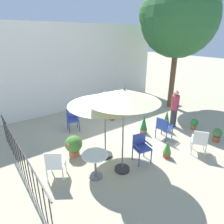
# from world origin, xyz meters

# --- Properties ---
(ground_plane) EXTENTS (60.00, 60.00, 0.00)m
(ground_plane) POSITION_xyz_m (0.00, 0.00, 0.00)
(ground_plane) COLOR tan
(villa_facade) EXTENTS (10.77, 0.30, 4.24)m
(villa_facade) POSITION_xyz_m (0.00, 4.11, 2.12)
(villa_facade) COLOR white
(villa_facade) RESTS_ON ground
(terrace_railing) EXTENTS (0.03, 4.93, 1.01)m
(terrace_railing) POSITION_xyz_m (-3.55, 0.00, 0.68)
(terrace_railing) COLOR black
(terrace_railing) RESTS_ON ground
(shade_tree) EXTENTS (3.81, 3.63, 6.22)m
(shade_tree) POSITION_xyz_m (4.50, 1.23, 4.42)
(shade_tree) COLOR brown
(shade_tree) RESTS_ON ground
(patio_umbrella_0) EXTENTS (1.89, 1.89, 2.51)m
(patio_umbrella_0) POSITION_xyz_m (-1.17, -1.53, 2.26)
(patio_umbrella_0) COLOR #2D2D2D
(patio_umbrella_0) RESTS_ON ground
(patio_umbrella_1) EXTENTS (2.20, 2.20, 2.21)m
(patio_umbrella_1) POSITION_xyz_m (-1.15, -0.64, 1.95)
(patio_umbrella_1) COLOR #2D2D2D
(patio_umbrella_1) RESTS_ON ground
(cafe_table_0) EXTENTS (0.72, 0.72, 0.73)m
(cafe_table_0) POSITION_xyz_m (-1.94, -1.30, 0.51)
(cafe_table_0) COLOR silver
(cafe_table_0) RESTS_ON ground
(patio_chair_0) EXTENTS (0.64, 0.64, 0.88)m
(patio_chair_0) POSITION_xyz_m (1.40, -2.36, 0.50)
(patio_chair_0) COLOR silver
(patio_chair_0) RESTS_ON ground
(patio_chair_1) EXTENTS (0.55, 0.52, 0.88)m
(patio_chair_1) POSITION_xyz_m (-0.39, -1.47, 0.53)
(patio_chair_1) COLOR #34459A
(patio_chair_1) RESTS_ON ground
(patio_chair_2) EXTENTS (0.51, 0.55, 0.86)m
(patio_chair_2) POSITION_xyz_m (1.26, -0.99, 0.50)
(patio_chair_2) COLOR #2643A1
(patio_chair_2) RESTS_ON ground
(patio_chair_3) EXTENTS (0.54, 0.54, 0.90)m
(patio_chair_3) POSITION_xyz_m (-1.12, 1.76, 0.52)
(patio_chair_3) COLOR #364593
(patio_chair_3) RESTS_ON ground
(patio_chair_4) EXTENTS (0.63, 0.64, 0.91)m
(patio_chair_4) POSITION_xyz_m (-2.86, -0.73, 0.51)
(patio_chair_4) COLOR white
(patio_chair_4) RESTS_ON ground
(potted_plant_0) EXTENTS (0.56, 0.56, 0.71)m
(potted_plant_0) POSITION_xyz_m (-1.95, 0.00, 0.39)
(potted_plant_0) COLOR #C06749
(potted_plant_0) RESTS_ON ground
(potted_plant_1) EXTENTS (0.34, 0.34, 0.87)m
(potted_plant_1) POSITION_xyz_m (1.92, -0.60, 0.42)
(potted_plant_1) COLOR #C16D3D
(potted_plant_1) RESTS_ON ground
(potted_plant_2) EXTENTS (0.34, 0.34, 0.53)m
(potted_plant_2) POSITION_xyz_m (2.70, -2.31, 0.29)
(potted_plant_2) COLOR #A64F31
(potted_plant_2) RESTS_ON ground
(potted_plant_3) EXTENTS (0.20, 0.20, 0.72)m
(potted_plant_3) POSITION_xyz_m (1.14, 2.55, 0.34)
(potted_plant_3) COLOR #BE583D
(potted_plant_3) RESTS_ON ground
(potted_plant_4) EXTENTS (0.27, 0.27, 0.59)m
(potted_plant_4) POSITION_xyz_m (0.41, -1.87, 0.30)
(potted_plant_4) COLOR #A24729
(potted_plant_4) RESTS_ON ground
(potted_plant_5) EXTENTS (0.31, 0.31, 0.47)m
(potted_plant_5) POSITION_xyz_m (2.93, -1.24, 0.26)
(potted_plant_5) COLOR #B76541
(potted_plant_5) RESTS_ON ground
(potted_plant_6) EXTENTS (0.28, 0.28, 0.74)m
(potted_plant_6) POSITION_xyz_m (1.01, -0.22, 0.36)
(potted_plant_6) COLOR #AB562E
(potted_plant_6) RESTS_ON ground
(potted_plant_7) EXTENTS (0.38, 0.38, 0.52)m
(potted_plant_7) POSITION_xyz_m (0.65, 2.10, 0.29)
(potted_plant_7) COLOR #CA6B45
(potted_plant_7) RESTS_ON ground
(potted_plant_8) EXTENTS (0.30, 0.30, 0.44)m
(potted_plant_8) POSITION_xyz_m (0.79, 1.60, 0.23)
(potted_plant_8) COLOR brown
(potted_plant_8) RESTS_ON ground
(standing_person) EXTENTS (0.39, 0.39, 1.59)m
(standing_person) POSITION_xyz_m (2.48, -0.52, 0.82)
(standing_person) COLOR #33333D
(standing_person) RESTS_ON ground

